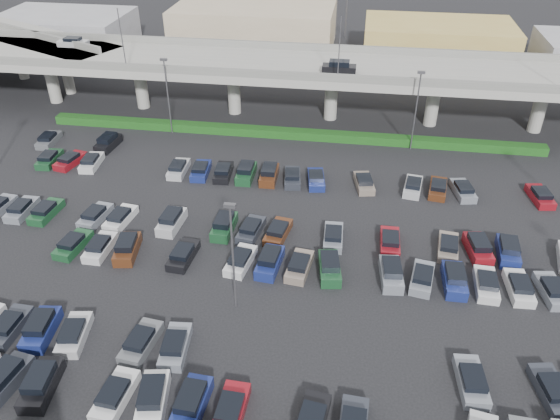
{
  "coord_description": "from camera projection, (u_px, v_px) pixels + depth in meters",
  "views": [
    {
      "loc": [
        8.81,
        -41.12,
        32.21
      ],
      "look_at": [
        1.94,
        4.18,
        2.0
      ],
      "focal_mm": 35.0,
      "sensor_mm": 36.0,
      "label": 1
    }
  ],
  "objects": [
    {
      "name": "light_poles",
      "position": [
        213.0,
        180.0,
        51.51
      ],
      "size": [
        66.9,
        48.38,
        10.3
      ],
      "color": "#4F4E53",
      "rests_on": "ground"
    },
    {
      "name": "hedge",
      "position": [
        289.0,
        133.0,
        73.1
      ],
      "size": [
        66.0,
        1.6,
        1.1
      ],
      "primitive_type": "cube",
      "color": "#133B11",
      "rests_on": "ground"
    },
    {
      "name": "ground",
      "position": [
        254.0,
        249.0,
        52.77
      ],
      "size": [
        280.0,
        280.0,
        0.0
      ],
      "primitive_type": "plane",
      "color": "black"
    },
    {
      "name": "parked_cars",
      "position": [
        235.0,
        265.0,
        49.79
      ],
      "size": [
        62.88,
        41.6,
        1.67
      ],
      "color": "#292C35",
      "rests_on": "ground"
    },
    {
      "name": "distant_buildings",
      "position": [
        383.0,
        36.0,
        100.18
      ],
      "size": [
        138.0,
        24.0,
        9.0
      ],
      "color": "gray",
      "rests_on": "ground"
    },
    {
      "name": "overpass",
      "position": [
        295.0,
        69.0,
        75.36
      ],
      "size": [
        150.0,
        13.0,
        15.8
      ],
      "color": "gray",
      "rests_on": "ground"
    }
  ]
}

